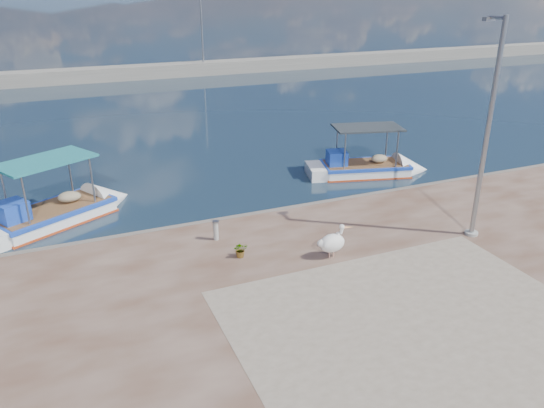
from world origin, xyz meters
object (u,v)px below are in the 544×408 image
(boat_left, at_px, (53,217))
(boat_right, at_px, (364,170))
(pelican, at_px, (333,242))
(lamp_post, at_px, (486,139))
(bollard_near, at_px, (216,229))

(boat_left, distance_m, boat_right, 13.68)
(boat_right, xyz_separation_m, pelican, (-5.83, -7.46, 0.80))
(boat_left, relative_size, boat_right, 1.06)
(lamp_post, bearing_deg, boat_right, 84.81)
(boat_right, bearing_deg, bollard_near, -136.19)
(boat_right, bearing_deg, lamp_post, -80.59)
(boat_right, distance_m, lamp_post, 8.66)
(pelican, xyz_separation_m, bollard_near, (-2.93, 2.56, -0.14))
(boat_left, bearing_deg, pelican, -71.57)
(lamp_post, bearing_deg, bollard_near, 159.84)
(boat_right, relative_size, lamp_post, 0.83)
(boat_right, relative_size, pelican, 5.17)
(pelican, height_order, bollard_near, pelican)
(pelican, xyz_separation_m, lamp_post, (5.11, -0.39, 2.79))
(boat_right, height_order, lamp_post, lamp_post)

